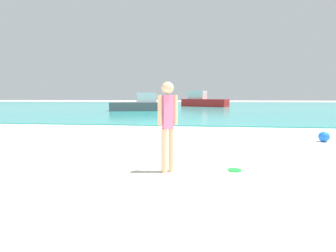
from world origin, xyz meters
name	(u,v)px	position (x,y,z in m)	size (l,w,h in m)	color
water	(196,106)	(0.00, 44.42, 0.03)	(160.00, 60.00, 0.06)	teal
person_standing	(168,122)	(0.24, 6.64, 0.98)	(0.36, 0.23, 1.72)	#DDAD84
frisbee	(235,170)	(1.53, 6.89, 0.01)	(0.27, 0.27, 0.03)	green
boat_near	(139,105)	(-5.22, 27.04, 0.67)	(5.47, 3.02, 1.77)	#4C4C51
boat_far	(203,101)	(1.10, 39.52, 0.82)	(6.76, 4.65, 2.21)	red
beach_ball	(324,137)	(4.77, 10.64, 0.17)	(0.34, 0.34, 0.34)	blue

